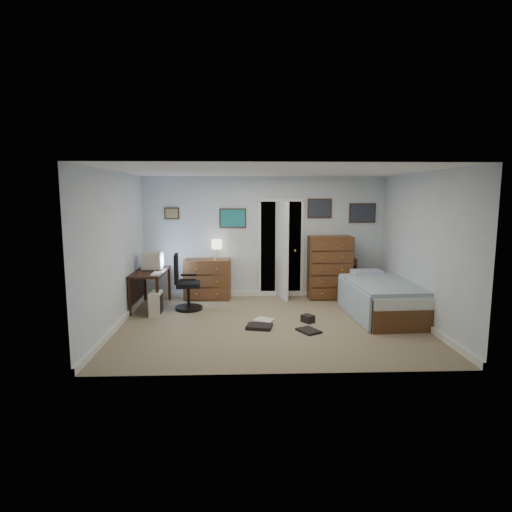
{
  "coord_description": "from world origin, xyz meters",
  "views": [
    {
      "loc": [
        -0.5,
        -6.87,
        2.14
      ],
      "look_at": [
        -0.23,
        0.3,
        1.1
      ],
      "focal_mm": 30.0,
      "sensor_mm": 36.0,
      "label": 1
    }
  ],
  "objects_px": {
    "computer_desk": "(146,279)",
    "tall_dresser": "(330,267)",
    "bed": "(380,298)",
    "low_dresser": "(208,279)",
    "office_chair": "(185,288)"
  },
  "relations": [
    {
      "from": "computer_desk",
      "to": "tall_dresser",
      "type": "height_order",
      "value": "tall_dresser"
    },
    {
      "from": "computer_desk",
      "to": "bed",
      "type": "bearing_deg",
      "value": -8.08
    },
    {
      "from": "computer_desk",
      "to": "low_dresser",
      "type": "height_order",
      "value": "low_dresser"
    },
    {
      "from": "low_dresser",
      "to": "tall_dresser",
      "type": "distance_m",
      "value": 2.53
    },
    {
      "from": "office_chair",
      "to": "low_dresser",
      "type": "distance_m",
      "value": 0.9
    },
    {
      "from": "computer_desk",
      "to": "bed",
      "type": "relative_size",
      "value": 0.59
    },
    {
      "from": "tall_dresser",
      "to": "low_dresser",
      "type": "bearing_deg",
      "value": -179.26
    },
    {
      "from": "low_dresser",
      "to": "tall_dresser",
      "type": "xyz_separation_m",
      "value": [
        2.51,
        -0.02,
        0.23
      ]
    },
    {
      "from": "office_chair",
      "to": "bed",
      "type": "distance_m",
      "value": 3.55
    },
    {
      "from": "computer_desk",
      "to": "tall_dresser",
      "type": "relative_size",
      "value": 0.96
    },
    {
      "from": "computer_desk",
      "to": "tall_dresser",
      "type": "bearing_deg",
      "value": 10.76
    },
    {
      "from": "office_chair",
      "to": "low_dresser",
      "type": "bearing_deg",
      "value": 62.62
    },
    {
      "from": "bed",
      "to": "low_dresser",
      "type": "bearing_deg",
      "value": 154.47
    },
    {
      "from": "low_dresser",
      "to": "bed",
      "type": "xyz_separation_m",
      "value": [
        3.16,
        -1.33,
        -0.09
      ]
    },
    {
      "from": "bed",
      "to": "tall_dresser",
      "type": "bearing_deg",
      "value": 113.56
    }
  ]
}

